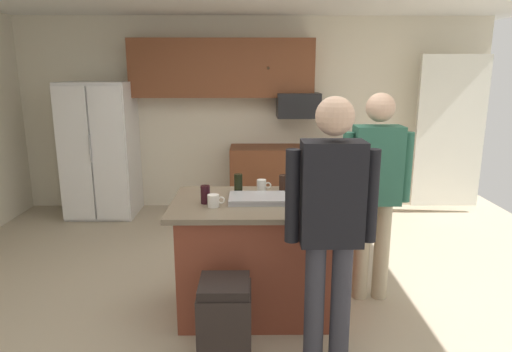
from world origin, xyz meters
The scene contains 19 objects.
floor centered at (0.00, 0.00, 0.00)m, with size 7.04×7.04×0.00m, color #B7A88E.
back_wall centered at (0.00, 2.80, 1.30)m, with size 6.40×0.10×2.60m, color beige.
french_door_window_panel centered at (2.60, 2.40, 1.10)m, with size 0.90×0.06×2.00m, color white.
cabinet_run_upper centered at (-0.40, 2.60, 1.93)m, with size 2.40×0.38×0.75m.
cabinet_run_lower centered at (0.60, 2.48, 0.45)m, with size 1.80×0.63×0.90m.
refrigerator centered at (-2.00, 2.38, 0.88)m, with size 0.87×0.76×1.76m.
microwave_over_range centered at (0.60, 2.50, 1.45)m, with size 0.56×0.40×0.32m, color black.
kitchen_island centered at (0.02, -0.14, 0.47)m, with size 1.31×0.89×0.92m.
person_guest_by_door centered at (0.47, -0.85, 1.03)m, with size 0.57×0.23×1.77m.
person_host_foreground centered at (0.99, 0.05, 1.01)m, with size 0.57×0.23×1.74m.
mug_blue_stoneware centered at (-0.30, -0.29, 0.97)m, with size 0.13×0.09×0.09m.
glass_stout_tall centered at (0.25, 0.16, 0.99)m, with size 0.07×0.07×0.13m.
tumbler_amber centered at (-0.13, 0.06, 1.01)m, with size 0.07×0.07×0.17m.
glass_short_whisky centered at (-0.37, -0.20, 0.99)m, with size 0.07×0.07×0.14m.
mug_ceramic_white centered at (0.07, 0.11, 0.98)m, with size 0.12×0.08×0.11m.
glass_dark_ale centered at (0.45, -0.27, 1.00)m, with size 0.06×0.06×0.16m.
glass_pilsner centered at (0.49, -0.06, 1.00)m, with size 0.07×0.07×0.14m.
serving_tray centered at (0.03, -0.14, 0.94)m, with size 0.44×0.30×0.04m.
trash_bin centered at (-0.19, -0.87, 0.30)m, with size 0.34×0.34×0.61m.
Camera 1 is at (-0.02, -3.50, 1.92)m, focal length 31.73 mm.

